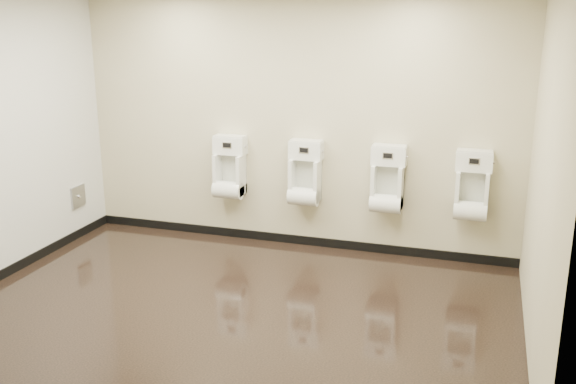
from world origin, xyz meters
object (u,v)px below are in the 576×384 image
(access_panel, at_px, (78,196))
(urinal_1, at_px, (305,178))
(urinal_2, at_px, (387,184))
(urinal_3, at_px, (472,191))
(urinal_0, at_px, (229,172))

(access_panel, distance_m, urinal_1, 2.71)
(urinal_1, xyz_separation_m, urinal_2, (0.91, 0.00, 0.00))
(urinal_2, bearing_deg, access_panel, -173.21)
(access_panel, xyz_separation_m, urinal_3, (4.44, 0.43, 0.33))
(access_panel, bearing_deg, urinal_1, 9.08)
(access_panel, height_order, urinal_2, urinal_2)
(urinal_0, distance_m, urinal_2, 1.81)
(access_panel, height_order, urinal_0, urinal_0)
(urinal_3, bearing_deg, access_panel, -174.53)
(urinal_3, bearing_deg, urinal_2, 180.00)
(urinal_1, bearing_deg, access_panel, -170.92)
(urinal_2, bearing_deg, urinal_3, 0.00)
(access_panel, distance_m, urinal_2, 3.61)
(urinal_2, relative_size, urinal_3, 1.00)
(access_panel, relative_size, urinal_1, 0.36)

